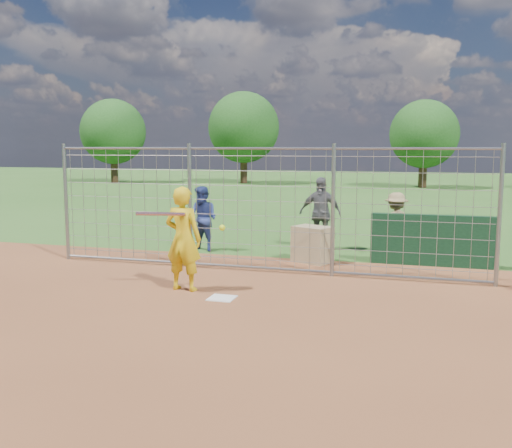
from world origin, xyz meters
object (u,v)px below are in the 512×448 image
(batter, at_px, (183,239))
(bystander_c, at_px, (396,224))
(bystander_b, at_px, (320,213))
(equipment_bin, at_px, (312,244))
(bystander_a, at_px, (203,219))

(batter, relative_size, bystander_c, 1.26)
(batter, xyz_separation_m, bystander_b, (1.59, 4.69, -0.02))
(batter, relative_size, equipment_bin, 2.32)
(bystander_c, distance_m, equipment_bin, 2.25)
(equipment_bin, bearing_deg, batter, -94.78)
(bystander_c, bearing_deg, equipment_bin, 5.93)
(bystander_a, height_order, bystander_c, bystander_a)
(batter, xyz_separation_m, equipment_bin, (1.72, 3.08, -0.53))
(batter, xyz_separation_m, bystander_c, (3.42, 4.51, -0.19))
(bystander_b, bearing_deg, equipment_bin, -79.50)
(bystander_a, height_order, equipment_bin, bystander_a)
(bystander_b, relative_size, bystander_c, 1.22)
(batter, height_order, bystander_a, batter)
(bystander_a, xyz_separation_m, bystander_c, (4.53, 0.82, -0.06))
(batter, distance_m, equipment_bin, 3.57)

